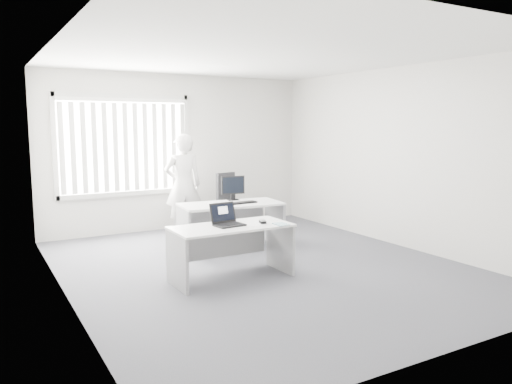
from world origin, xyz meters
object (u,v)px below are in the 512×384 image
desk_far (231,216)px  laptop (229,215)px  office_chair (232,212)px  person (183,185)px  desk_near (231,240)px  monitor (233,188)px

desk_far → laptop: bearing=-111.9°
office_chair → person: 1.08m
person → laptop: 2.67m
desk_far → person: 1.33m
office_chair → person: (-0.93, 0.00, 0.55)m
desk_near → person: bearing=80.7°
desk_near → office_chair: 2.94m
desk_near → laptop: (-0.03, -0.01, 0.32)m
office_chair → person: bearing=161.8°
desk_near → office_chair: office_chair is taller
desk_near → monitor: size_ratio=3.84×
person → laptop: size_ratio=4.98×
office_chair → person: person is taller
monitor → desk_near: bearing=-110.7°
person → desk_far: bearing=111.2°
desk_near → person: 2.68m
desk_near → person: (0.41, 2.62, 0.39)m
laptop → desk_near: bearing=14.1°
person → monitor: (0.46, -0.97, 0.03)m
office_chair → laptop: bearing=-135.6°
person → laptop: (-0.44, -2.63, -0.06)m
desk_near → monitor: 1.90m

